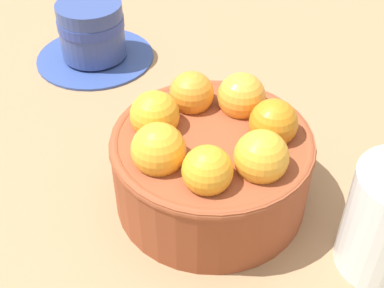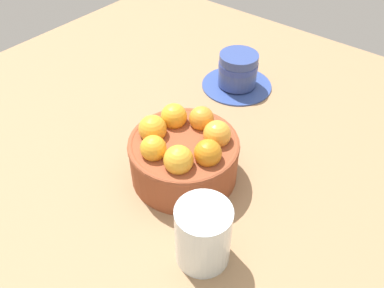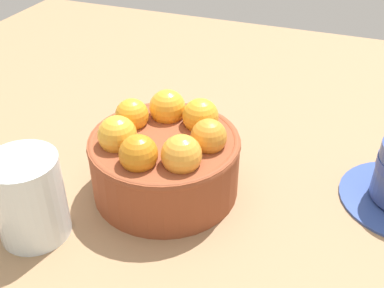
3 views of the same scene
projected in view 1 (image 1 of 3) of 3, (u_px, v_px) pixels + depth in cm
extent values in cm
cube|color=#997551|center=(210.00, 209.00, 47.47)|extent=(114.62, 112.34, 3.03)
cylinder|color=brown|center=(211.00, 169.00, 44.22)|extent=(16.43, 16.43, 6.90)
torus|color=brown|center=(212.00, 142.00, 42.22)|extent=(16.63, 16.63, 1.00)
sphere|color=orange|center=(207.00, 171.00, 37.58)|extent=(3.77, 3.77, 3.77)
sphere|color=gold|center=(261.00, 157.00, 38.66)|extent=(4.16, 4.16, 4.16)
sphere|color=orange|center=(273.00, 123.00, 41.70)|extent=(3.95, 3.95, 3.95)
sphere|color=gold|center=(241.00, 97.00, 44.41)|extent=(4.12, 4.12, 4.12)
sphere|color=orange|center=(192.00, 94.00, 44.75)|extent=(3.84, 3.84, 3.84)
sphere|color=gold|center=(155.00, 115.00, 42.46)|extent=(4.08, 4.08, 4.08)
sphere|color=gold|center=(158.00, 150.00, 39.27)|extent=(4.21, 4.21, 4.21)
cylinder|color=#324A92|center=(95.00, 56.00, 63.80)|extent=(14.09, 14.09, 0.60)
cylinder|color=#33478C|center=(92.00, 30.00, 61.46)|extent=(7.62, 7.62, 6.57)
cylinder|color=#2D4299|center=(91.00, 22.00, 60.82)|extent=(7.78, 7.78, 1.18)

